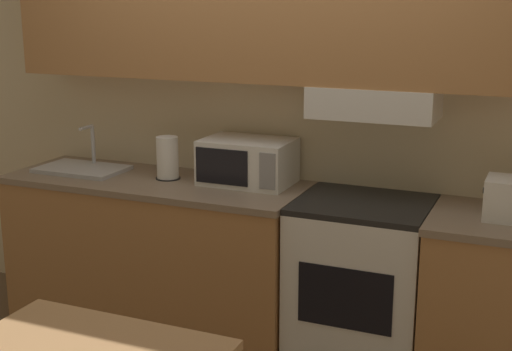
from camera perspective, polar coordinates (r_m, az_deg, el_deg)
name	(u,v)px	position (r m, az deg, el deg)	size (l,w,h in m)	color
ground_plane	(285,326)	(4.40, 2.34, -11.91)	(16.00, 16.00, 0.00)	brown
wall_back	(285,64)	(3.90, 2.36, 8.89)	(5.50, 0.38, 2.55)	beige
lower_counter_main	(157,255)	(4.23, -7.89, -6.32)	(1.75, 0.65, 0.92)	#B27A47
lower_counter_right_stub	(498,309)	(3.69, 18.77, -10.07)	(0.69, 0.65, 0.92)	#B27A47
stove_range	(360,286)	(3.80, 8.35, -8.75)	(0.67, 0.61, 0.92)	white
microwave	(248,162)	(3.94, -0.67, 1.13)	(0.49, 0.35, 0.25)	white
sink_basin	(82,168)	(4.37, -13.74, 0.59)	(0.51, 0.33, 0.26)	#B7BABF
paper_towel_roll	(168,158)	(4.07, -7.09, 1.40)	(0.14, 0.14, 0.24)	black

